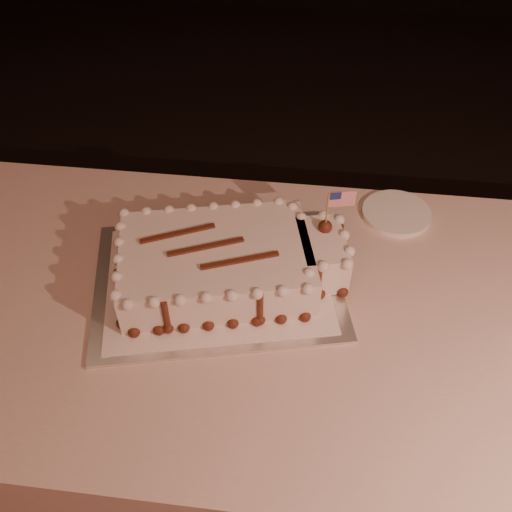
# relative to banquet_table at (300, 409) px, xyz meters

# --- Properties ---
(room_shell) EXTENTS (6.10, 8.10, 2.90)m
(room_shell) POSITION_rel_banquet_table_xyz_m (0.00, -0.60, 1.02)
(room_shell) COLOR black
(room_shell) RESTS_ON ground
(banquet_table) EXTENTS (2.40, 0.80, 0.75)m
(banquet_table) POSITION_rel_banquet_table_xyz_m (0.00, 0.00, 0.00)
(banquet_table) COLOR beige
(banquet_table) RESTS_ON ground
(cake_board) EXTENTS (0.57, 0.48, 0.01)m
(cake_board) POSITION_rel_banquet_table_xyz_m (-0.19, 0.05, 0.38)
(cake_board) COLOR silver
(cake_board) RESTS_ON banquet_table
(doily) EXTENTS (0.51, 0.43, 0.00)m
(doily) POSITION_rel_banquet_table_xyz_m (-0.19, 0.05, 0.38)
(doily) COLOR white
(doily) RESTS_ON cake_board
(sheet_cake) EXTENTS (0.49, 0.34, 0.19)m
(sheet_cake) POSITION_rel_banquet_table_xyz_m (-0.17, 0.06, 0.43)
(sheet_cake) COLOR silver
(sheet_cake) RESTS_ON doily
(side_plate) EXTENTS (0.16, 0.16, 0.01)m
(side_plate) POSITION_rel_banquet_table_xyz_m (0.18, 0.31, 0.38)
(side_plate) COLOR white
(side_plate) RESTS_ON banquet_table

